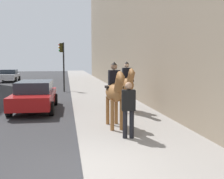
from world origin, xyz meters
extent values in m
cube|color=gray|center=(0.00, -1.91, 0.06)|extent=(120.00, 3.82, 0.12)
ellipsoid|color=brown|center=(3.52, -1.34, 1.35)|extent=(1.51, 0.59, 0.66)
cylinder|color=brown|center=(3.07, -1.51, 0.64)|extent=(0.13, 0.13, 1.04)
cylinder|color=brown|center=(3.07, -1.19, 0.64)|extent=(0.13, 0.13, 1.04)
cylinder|color=brown|center=(3.97, -1.49, 0.64)|extent=(0.13, 0.13, 1.04)
cylinder|color=brown|center=(3.97, -1.17, 0.64)|extent=(0.13, 0.13, 1.04)
cylinder|color=brown|center=(2.75, -1.35, 1.70)|extent=(0.64, 0.29, 0.68)
ellipsoid|color=brown|center=(2.54, -1.36, 1.95)|extent=(0.63, 0.23, 0.49)
cylinder|color=black|center=(4.23, -1.33, 1.25)|extent=(0.28, 0.10, 0.55)
cube|color=black|center=(3.57, -1.34, 1.53)|extent=(0.45, 0.61, 0.08)
cube|color=black|center=(3.57, -1.34, 1.85)|extent=(0.29, 0.38, 0.55)
sphere|color=#8C664C|center=(3.57, -1.34, 2.24)|extent=(0.22, 0.22, 0.22)
cone|color=black|center=(3.57, -1.34, 2.36)|extent=(0.20, 0.20, 0.10)
ellipsoid|color=brown|center=(6.35, -2.44, 1.36)|extent=(1.51, 0.58, 0.66)
cylinder|color=brown|center=(5.90, -2.59, 0.64)|extent=(0.13, 0.13, 1.04)
cylinder|color=brown|center=(5.90, -2.27, 0.64)|extent=(0.13, 0.13, 1.04)
cylinder|color=brown|center=(6.80, -2.60, 0.64)|extent=(0.13, 0.13, 1.04)
cylinder|color=brown|center=(6.80, -2.28, 0.64)|extent=(0.13, 0.13, 1.04)
cylinder|color=brown|center=(5.58, -2.43, 1.71)|extent=(0.64, 0.29, 0.68)
ellipsoid|color=brown|center=(5.37, -2.42, 1.96)|extent=(0.63, 0.23, 0.49)
cylinder|color=black|center=(7.06, -2.45, 1.26)|extent=(0.28, 0.10, 0.55)
cube|color=black|center=(6.40, -2.44, 1.54)|extent=(0.45, 0.61, 0.08)
cube|color=black|center=(6.40, -2.44, 1.86)|extent=(0.28, 0.38, 0.55)
sphere|color=#D8AD8C|center=(6.40, -2.44, 2.25)|extent=(0.22, 0.22, 0.22)
cone|color=black|center=(6.40, -2.44, 2.37)|extent=(0.20, 0.20, 0.10)
cylinder|color=black|center=(2.11, -1.41, 0.54)|extent=(0.14, 0.14, 0.85)
cylinder|color=black|center=(2.08, -1.61, 0.54)|extent=(0.14, 0.14, 0.85)
cube|color=black|center=(2.09, -1.51, 1.28)|extent=(0.31, 0.43, 0.62)
sphere|color=tan|center=(2.09, -1.51, 1.71)|extent=(0.22, 0.22, 0.22)
cube|color=maroon|center=(7.91, 1.87, 0.62)|extent=(4.62, 1.92, 0.60)
cube|color=#262D38|center=(8.18, 1.86, 1.18)|extent=(2.69, 1.66, 0.52)
cylinder|color=black|center=(6.47, 0.99, 0.32)|extent=(0.64, 0.23, 0.64)
cylinder|color=black|center=(6.51, 2.81, 0.32)|extent=(0.64, 0.23, 0.64)
cylinder|color=black|center=(9.31, 0.93, 0.32)|extent=(0.64, 0.23, 0.64)
cylinder|color=black|center=(9.35, 2.74, 0.32)|extent=(0.64, 0.23, 0.64)
cube|color=silver|center=(27.17, 6.95, 0.62)|extent=(3.97, 1.92, 0.60)
cube|color=#262D38|center=(27.41, 6.95, 1.18)|extent=(1.85, 1.68, 0.52)
cylinder|color=black|center=(25.95, 5.99, 0.32)|extent=(0.64, 0.22, 0.64)
cylinder|color=black|center=(28.40, 6.01, 0.32)|extent=(0.64, 0.22, 0.64)
cylinder|color=black|center=(28.39, 7.90, 0.32)|extent=(0.64, 0.22, 0.64)
cylinder|color=black|center=(15.82, 0.49, 1.94)|extent=(0.12, 0.12, 3.88)
cube|color=#2D280C|center=(15.82, 0.67, 3.48)|extent=(0.20, 0.24, 0.70)
sphere|color=red|center=(15.82, 0.80, 3.70)|extent=(0.14, 0.14, 0.14)
sphere|color=orange|center=(15.82, 0.80, 3.48)|extent=(0.14, 0.14, 0.14)
sphere|color=green|center=(15.82, 0.80, 3.26)|extent=(0.14, 0.14, 0.14)
camera|label=1|loc=(-5.53, 0.31, 2.44)|focal=42.58mm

